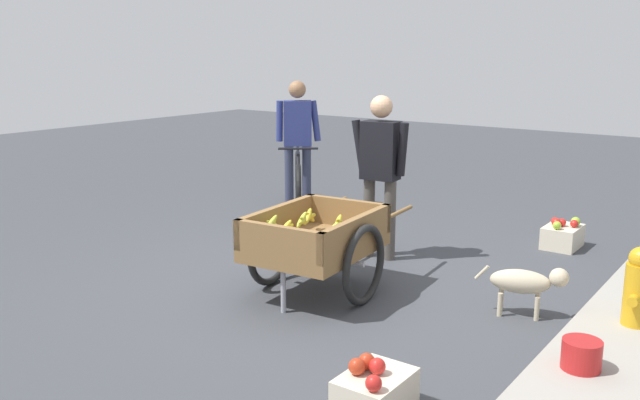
% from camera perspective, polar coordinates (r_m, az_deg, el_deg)
% --- Properties ---
extents(ground_plane, '(24.00, 24.00, 0.00)m').
position_cam_1_polar(ground_plane, '(5.86, 0.22, -6.95)').
color(ground_plane, '#3D3F44').
extents(fruit_cart, '(1.71, 0.99, 0.72)m').
position_cam_1_polar(fruit_cart, '(5.49, -0.35, -3.56)').
color(fruit_cart, olive).
rests_on(fruit_cart, ground).
extents(vendor_person, '(0.23, 0.58, 1.54)m').
position_cam_1_polar(vendor_person, '(6.36, 5.07, 3.10)').
color(vendor_person, '#4C4742').
rests_on(vendor_person, ground).
extents(bicycle, '(1.34, 1.08, 0.85)m').
position_cam_1_polar(bicycle, '(8.38, -1.85, 1.53)').
color(bicycle, black).
rests_on(bicycle, ground).
extents(cyclist_person, '(0.37, 0.47, 1.57)m').
position_cam_1_polar(cyclist_person, '(8.44, -1.89, 5.64)').
color(cyclist_person, '#333851').
rests_on(cyclist_person, ground).
extents(dog, '(0.30, 0.65, 0.40)m').
position_cam_1_polar(dog, '(5.30, 16.82, -6.58)').
color(dog, beige).
rests_on(dog, ground).
extents(fire_hydrant, '(0.25, 0.25, 0.67)m').
position_cam_1_polar(fire_hydrant, '(5.11, 25.02, -7.22)').
color(fire_hydrant, gold).
rests_on(fire_hydrant, ground).
extents(plastic_bucket, '(0.23, 0.23, 0.30)m').
position_cam_1_polar(plastic_bucket, '(4.39, 20.96, -12.69)').
color(plastic_bucket, '#B21E1E').
rests_on(plastic_bucket, ground).
extents(apple_crate, '(0.44, 0.32, 0.32)m').
position_cam_1_polar(apple_crate, '(3.89, 4.58, -15.62)').
color(apple_crate, beige).
rests_on(apple_crate, ground).
extents(mixed_fruit_crate, '(0.44, 0.32, 0.31)m').
position_cam_1_polar(mixed_fruit_crate, '(7.26, 19.62, -2.80)').
color(mixed_fruit_crate, beige).
rests_on(mixed_fruit_crate, ground).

